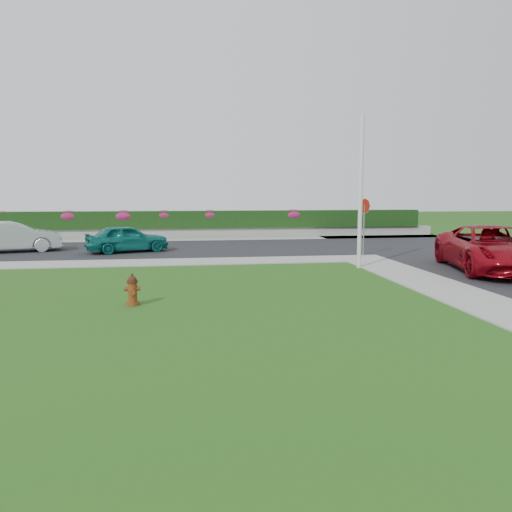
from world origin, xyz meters
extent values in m
plane|color=black|center=(0.00, 0.00, 0.00)|extent=(120.00, 120.00, 0.00)
cube|color=black|center=(-5.00, 14.00, 0.02)|extent=(26.00, 8.00, 0.04)
cube|color=gray|center=(-6.00, 9.00, 0.02)|extent=(24.00, 2.00, 0.04)
cube|color=gray|center=(7.00, 9.00, 0.02)|extent=(2.00, 2.00, 0.04)
cube|color=gray|center=(-1.00, 19.00, 0.02)|extent=(34.00, 2.00, 0.04)
cube|color=gray|center=(-1.00, 20.50, 0.30)|extent=(34.00, 0.40, 0.60)
cube|color=black|center=(-1.00, 20.60, 1.15)|extent=(32.00, 0.90, 1.10)
cylinder|color=#4D1C0C|center=(-2.01, 1.21, 0.04)|extent=(0.35, 0.35, 0.08)
cylinder|color=#4D1C0C|center=(-2.01, 1.21, 0.35)|extent=(0.23, 0.23, 0.53)
cylinder|color=black|center=(-2.01, 1.21, 0.61)|extent=(0.29, 0.29, 0.05)
sphere|color=black|center=(-2.01, 1.21, 0.64)|extent=(0.23, 0.23, 0.23)
cylinder|color=black|center=(-2.01, 1.21, 0.78)|extent=(0.07, 0.07, 0.07)
cylinder|color=#4D1C0C|center=(-2.16, 1.20, 0.43)|extent=(0.11, 0.12, 0.11)
cylinder|color=#4D1C0C|center=(-1.85, 1.22, 0.43)|extent=(0.11, 0.12, 0.11)
cylinder|color=#4D1C0C|center=(-2.00, 1.06, 0.37)|extent=(0.16, 0.13, 0.15)
imported|color=maroon|center=(10.29, 4.78, 0.86)|extent=(4.04, 6.40, 1.65)
imported|color=#0D665F|center=(-3.38, 12.71, 0.70)|extent=(4.15, 2.75, 1.31)
imported|color=#AAACB2|center=(-8.81, 13.54, 0.76)|extent=(4.65, 2.72, 1.45)
cylinder|color=silver|center=(5.94, 6.52, 2.86)|extent=(0.16, 0.16, 5.73)
cylinder|color=slate|center=(7.34, 9.84, 1.16)|extent=(0.06, 0.06, 2.32)
cylinder|color=#B41C0C|center=(7.34, 9.84, 2.27)|extent=(0.63, 0.30, 0.67)
cylinder|color=white|center=(7.34, 9.84, 2.27)|extent=(0.66, 0.31, 0.72)
ellipsoid|color=#B41E63|center=(-11.54, 20.50, 1.50)|extent=(1.02, 0.65, 0.51)
ellipsoid|color=#B41E63|center=(-7.71, 20.50, 1.43)|extent=(1.37, 0.88, 0.69)
ellipsoid|color=#B41E63|center=(-4.41, 20.50, 1.41)|extent=(1.44, 0.92, 0.72)
ellipsoid|color=#B41E63|center=(-1.92, 20.50, 1.45)|extent=(1.25, 0.81, 0.63)
ellipsoid|color=#B41E63|center=(0.95, 20.50, 1.45)|extent=(1.26, 0.81, 0.63)
ellipsoid|color=#B41E63|center=(6.42, 20.50, 1.43)|extent=(1.38, 0.89, 0.69)
camera|label=1|loc=(-0.66, -11.64, 2.87)|focal=35.00mm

